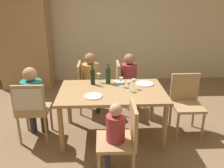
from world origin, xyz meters
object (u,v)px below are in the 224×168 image
chair_left_end (31,105)px  dinner_plate_guest_left (145,84)px  armoire_cabinet (25,40)px  chair_far_right (124,83)px  person_woman_host (33,98)px  chair_near (123,136)px  person_child_small (113,134)px  wine_bottle_dark_red (93,76)px  wine_glass_centre (99,76)px  wine_bottle_tall_green (108,74)px  person_man_guest (92,78)px  chair_right_end (186,100)px  chair_far_left (86,84)px  wine_glass_far (134,82)px  wine_glass_near_right (129,84)px  wine_glass_near_left (121,80)px  dinner_plate_host (93,96)px  dining_table (112,96)px  person_man_bearded (130,78)px

chair_left_end → dinner_plate_guest_left: chair_left_end is taller
armoire_cabinet → chair_far_right: bearing=-32.8°
chair_left_end → person_woman_host: bearing=90.0°
chair_far_right → chair_left_end: bearing=-54.9°
chair_near → person_child_small: person_child_small is taller
wine_bottle_dark_red → armoire_cabinet: bearing=128.9°
dinner_plate_guest_left → wine_glass_centre: bearing=170.9°
wine_bottle_tall_green → wine_glass_centre: wine_bottle_tall_green is taller
person_man_guest → wine_glass_centre: size_ratio=7.41×
chair_right_end → wine_bottle_dark_red: size_ratio=2.86×
armoire_cabinet → dinner_plate_guest_left: 3.13m
chair_far_left → armoire_cabinet: bearing=-133.7°
wine_glass_far → wine_glass_near_right: bearing=-133.0°
wine_bottle_dark_red → dinner_plate_guest_left: wine_bottle_dark_red is taller
person_man_guest → person_child_small: bearing=9.7°
chair_left_end → wine_bottle_tall_green: 1.22m
dinner_plate_guest_left → chair_right_end: bearing=-13.9°
chair_far_right → wine_glass_near_left: size_ratio=6.17×
chair_right_end → person_man_guest: bearing=-27.9°
chair_right_end → person_man_guest: 1.67m
person_woman_host → dinner_plate_host: size_ratio=4.35×
armoire_cabinet → dinner_plate_host: armoire_cabinet is taller
chair_far_left → chair_left_end: bearing=-35.9°
chair_far_left → wine_glass_near_right: 1.16m
chair_far_left → wine_glass_far: chair_far_left is taller
chair_far_left → person_woman_host: 1.11m
wine_glass_centre → wine_glass_near_right: (0.44, -0.39, 0.00)m
person_man_guest → chair_far_left: bearing=-90.0°
person_child_small → dinner_plate_host: person_child_small is taller
person_man_guest → dinner_plate_guest_left: (0.84, -0.62, 0.11)m
chair_right_end → chair_near: bearing=41.9°
person_man_guest → wine_glass_far: person_man_guest is taller
chair_near → chair_right_end: same height
armoire_cabinet → wine_bottle_dark_red: size_ratio=6.77×
chair_near → dining_table: bearing=5.8°
chair_left_end → chair_near: size_ratio=1.00×
dining_table → wine_glass_far: wine_glass_far is taller
person_man_bearded → dinner_plate_guest_left: 0.65m
chair_left_end → person_man_guest: (0.83, 0.99, 0.05)m
dining_table → chair_right_end: bearing=4.3°
chair_far_left → person_woman_host: (-0.72, -0.84, 0.11)m
chair_left_end → wine_glass_near_left: (1.29, 0.27, 0.26)m
chair_far_left → wine_glass_near_left: chair_far_left is taller
wine_bottle_dark_red → chair_far_left: bearing=104.0°
dinner_plate_guest_left → person_man_guest: bearing=143.6°
person_woman_host → person_man_bearded: 1.74m
person_woman_host → person_man_bearded: bearing=28.9°
chair_far_left → wine_glass_near_right: size_ratio=6.17×
wine_glass_near_right → dining_table: bearing=173.0°
chair_far_right → wine_bottle_tall_green: (-0.31, -0.56, 0.36)m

